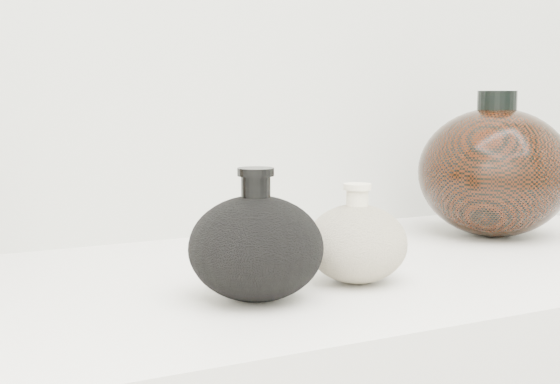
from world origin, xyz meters
TOP-DOWN VIEW (x-y plane):
  - black_gourd_vase at (-0.07, 0.86)m, footprint 0.15×0.15m
  - cream_gourd_vase at (0.06, 0.87)m, footprint 0.14×0.14m
  - right_round_pot at (0.38, 1.01)m, footprint 0.23×0.23m

SIDE VIEW (x-z plane):
  - cream_gourd_vase at x=0.06m, z-range 0.89..1.00m
  - black_gourd_vase at x=-0.07m, z-range 0.89..1.02m
  - right_round_pot at x=0.38m, z-range 0.89..1.09m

